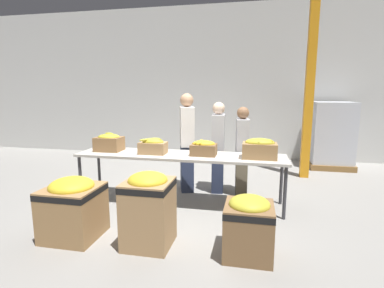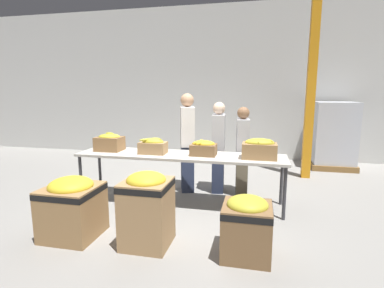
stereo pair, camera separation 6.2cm
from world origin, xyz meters
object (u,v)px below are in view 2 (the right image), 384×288
banana_box_0 (109,142)px  volunteer_1 (242,152)px  banana_box_3 (259,148)px  volunteer_0 (187,143)px  sorting_table (180,157)px  volunteer_2 (218,148)px  banana_box_2 (203,148)px  donation_bin_0 (72,205)px  support_pillar (311,80)px  banana_box_1 (153,146)px  pallet_stack_0 (333,136)px  donation_bin_2 (247,225)px  donation_bin_1 (147,207)px

banana_box_0 → volunteer_1: volunteer_1 is taller
banana_box_3 → volunteer_0: size_ratio=0.28×
banana_box_3 → volunteer_0: volunteer_0 is taller
sorting_table → volunteer_2: size_ratio=2.05×
banana_box_2 → donation_bin_0: size_ratio=0.51×
sorting_table → support_pillar: support_pillar is taller
volunteer_0 → donation_bin_0: 2.31m
volunteer_1 → banana_box_0: bearing=-80.1°
banana_box_1 → volunteer_0: size_ratio=0.24×
sorting_table → banana_box_0: bearing=178.5°
pallet_stack_0 → banana_box_2: bearing=-130.0°
banana_box_3 → volunteer_2: volunteer_2 is taller
support_pillar → donation_bin_2: bearing=-107.8°
banana_box_1 → volunteer_0: 0.82m
banana_box_0 → volunteer_0: volunteer_0 is taller
banana_box_1 → banana_box_3: 1.65m
sorting_table → donation_bin_1: (-0.04, -1.36, -0.29)m
banana_box_2 → banana_box_3: 0.84m
banana_box_3 → volunteer_0: bearing=150.7°
sorting_table → pallet_stack_0: bearing=46.2°
banana_box_0 → pallet_stack_0: bearing=36.0°
donation_bin_1 → banana_box_2: bearing=73.4°
banana_box_3 → donation_bin_0: (-2.23, -1.33, -0.56)m
volunteer_2 → donation_bin_2: volunteer_2 is taller
volunteer_1 → donation_bin_1: bearing=-31.6°
banana_box_1 → volunteer_0: bearing=61.8°
banana_box_1 → volunteer_2: size_ratio=0.26×
volunteer_1 → support_pillar: 2.24m
volunteer_2 → volunteer_1: bearing=72.3°
volunteer_2 → donation_bin_1: volunteer_2 is taller
volunteer_2 → pallet_stack_0: 3.32m
banana_box_2 → donation_bin_1: bearing=-106.6°
donation_bin_1 → volunteer_2: bearing=75.4°
donation_bin_1 → pallet_stack_0: (2.94, 4.40, 0.29)m
banana_box_2 → volunteer_0: 0.79m
sorting_table → banana_box_0: banana_box_0 is taller
support_pillar → volunteer_1: bearing=-132.2°
banana_box_0 → donation_bin_2: (2.33, -1.40, -0.59)m
banana_box_0 → volunteer_1: size_ratio=0.28×
banana_box_1 → volunteer_2: bearing=39.4°
banana_box_2 → donation_bin_2: banana_box_2 is taller
banana_box_3 → banana_box_2: bearing=177.4°
sorting_table → pallet_stack_0: 4.20m
sorting_table → volunteer_2: (0.51, 0.73, 0.04)m
banana_box_0 → sorting_table: bearing=-1.5°
banana_box_1 → pallet_stack_0: size_ratio=0.27×
sorting_table → donation_bin_0: size_ratio=4.31×
donation_bin_1 → donation_bin_2: 1.15m
banana_box_0 → pallet_stack_0: (4.13, 3.00, -0.19)m
support_pillar → donation_bin_1: bearing=-123.4°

